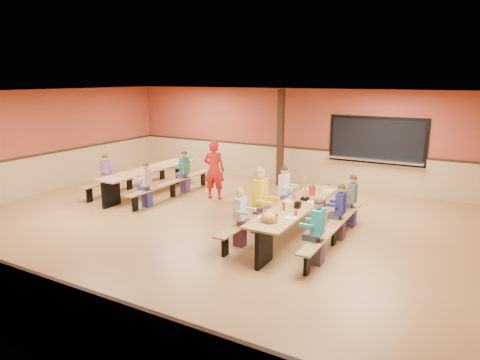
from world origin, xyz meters
The scene contains 23 objects.
ground centered at (0.00, 0.00, 0.00)m, with size 12.00×12.00×0.00m, color brown.
room_envelope centered at (0.00, 0.00, 0.69)m, with size 12.04×10.04×3.02m.
kitchen_pass_through centered at (2.60, 4.96, 1.49)m, with size 2.78×0.28×1.38m.
structural_post centered at (-0.20, 4.40, 1.50)m, with size 0.18×0.18×3.00m, color black.
cafeteria_table_main centered at (2.00, 0.31, 0.53)m, with size 1.91×3.70×0.74m.
cafeteria_table_second centered at (-3.12, 1.61, 0.53)m, with size 1.91×3.70×0.74m.
seated_child_white_left centered at (1.17, -0.66, 0.59)m, with size 0.36×0.29×1.19m, color silver, non-canonical shape.
seated_adult_yellow centered at (1.17, 0.22, 0.72)m, with size 0.48×0.40×1.44m, color gold, non-canonical shape.
seated_child_grey_left centered at (1.17, 1.54, 0.62)m, with size 0.38×0.31×1.24m, color silver, non-canonical shape.
seated_child_teal_right centered at (2.82, -0.73, 0.62)m, with size 0.38×0.31×1.24m, color teal, non-canonical shape.
seated_child_navy_right centered at (2.82, 0.68, 0.59)m, with size 0.36×0.29×1.18m, color navy, non-canonical shape.
seated_child_char_right centered at (2.82, 1.60, 0.59)m, with size 0.36×0.29×1.19m, color #4E5259, non-canonical shape.
seated_child_purple_sec centered at (-3.94, 0.72, 0.60)m, with size 0.37×0.30×1.21m, color #754E77, non-canonical shape.
seated_child_green_sec centered at (-2.29, 2.20, 0.62)m, with size 0.38×0.31×1.23m, color #2B6D57, non-canonical shape.
seated_child_tan_sec centered at (-2.29, 0.52, 0.59)m, with size 0.35×0.29×1.17m, color tan, non-canonical shape.
standing_woman centered at (-1.16, 2.04, 0.82)m, with size 0.60×0.39×1.65m, color red.
punch_pitcher centered at (2.02, 1.16, 0.85)m, with size 0.16×0.16×0.22m, color red.
chip_bowl centered at (1.97, -0.96, 0.81)m, with size 0.32×0.32×0.15m, color orange, non-canonical shape.
napkin_dispenser centered at (2.11, 0.08, 0.80)m, with size 0.10×0.14×0.13m, color black.
condiment_mustard centered at (2.01, 0.06, 0.82)m, with size 0.06×0.06×0.17m, color yellow.
condiment_ketchup centered at (1.92, -0.19, 0.82)m, with size 0.06×0.06×0.17m, color #B2140F.
table_paddle centered at (2.03, 0.71, 0.88)m, with size 0.16×0.16×0.56m.
place_settings centered at (2.00, 0.31, 0.80)m, with size 0.65×3.30×0.11m, color beige, non-canonical shape.
Camera 1 is at (5.14, -7.77, 3.33)m, focal length 32.00 mm.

